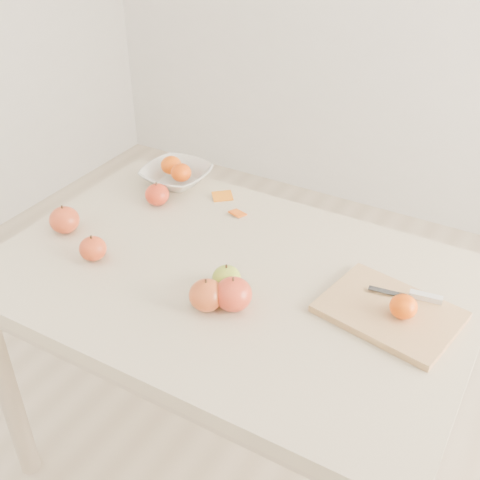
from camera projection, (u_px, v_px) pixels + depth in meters
The scene contains 16 objects.
ground at pixel (232, 460), 1.93m from camera, with size 3.50×3.50×0.00m, color #C6B293.
table at pixel (230, 303), 1.56m from camera, with size 1.20×0.80×0.75m.
cutting_board at pixel (389, 312), 1.37m from camera, with size 0.30×0.22×0.02m, color tan.
board_tangerine at pixel (403, 307), 1.33m from camera, with size 0.06×0.06×0.05m, color #CE4F07.
fruit_bowl at pixel (176, 176), 1.89m from camera, with size 0.21×0.21×0.05m, color silver.
bowl_tangerine_near at pixel (171, 165), 1.89m from camera, with size 0.07×0.07×0.06m, color #D34207.
bowl_tangerine_far at pixel (181, 173), 1.85m from camera, with size 0.06×0.06×0.06m, color #DD4507.
orange_peel_a at pixel (222, 197), 1.82m from camera, with size 0.06×0.04×0.00m, color orange.
orange_peel_b at pixel (238, 214), 1.74m from camera, with size 0.04×0.04×0.00m, color #E35910.
paring_knife at pixel (420, 296), 1.39m from camera, with size 0.17×0.06×0.01m.
apple_green at pixel (227, 278), 1.44m from camera, with size 0.07×0.07×0.06m, color #629315.
apple_red_a at pixel (157, 194), 1.77m from camera, with size 0.07×0.07×0.06m, color maroon.
apple_red_e at pixel (233, 294), 1.38m from camera, with size 0.09×0.09×0.08m, color #9A0C0A.
apple_red_d at pixel (64, 220), 1.65m from camera, with size 0.08×0.08×0.07m, color maroon.
apple_red_b at pixel (93, 249), 1.54m from camera, with size 0.07×0.07×0.06m, color maroon.
apple_red_c at pixel (207, 295), 1.38m from camera, with size 0.08×0.08×0.07m, color #9F2C1D.
Camera 1 is at (0.62, -1.03, 1.66)m, focal length 45.00 mm.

